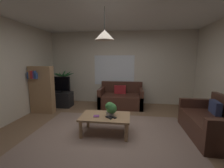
{
  "coord_description": "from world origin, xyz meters",
  "views": [
    {
      "loc": [
        0.44,
        -2.97,
        1.58
      ],
      "look_at": [
        0.0,
        0.3,
        1.05
      ],
      "focal_mm": 24.05,
      "sensor_mm": 36.0,
      "label": 1
    }
  ],
  "objects_px": {
    "potted_plant_on_table": "(111,108)",
    "tv": "(58,84)",
    "tv_stand": "(59,99)",
    "bookshelf_corner": "(42,89)",
    "pendant_lamp": "(105,35)",
    "potted_palm_corner": "(64,87)",
    "remote_on_table_0": "(109,118)",
    "book_on_table_0": "(96,116)",
    "couch_right_side": "(213,124)",
    "remote_on_table_1": "(113,117)",
    "coffee_table": "(105,119)",
    "couch_under_window": "(121,99)"
  },
  "relations": [
    {
      "from": "potted_plant_on_table",
      "to": "tv",
      "type": "bearing_deg",
      "value": 140.69
    },
    {
      "from": "potted_plant_on_table",
      "to": "tv_stand",
      "type": "xyz_separation_m",
      "value": [
        -2.05,
        1.7,
        -0.32
      ]
    },
    {
      "from": "bookshelf_corner",
      "to": "pendant_lamp",
      "type": "height_order",
      "value": "pendant_lamp"
    },
    {
      "from": "tv_stand",
      "to": "potted_palm_corner",
      "type": "height_order",
      "value": "potted_palm_corner"
    },
    {
      "from": "tv_stand",
      "to": "potted_palm_corner",
      "type": "distance_m",
      "value": 0.6
    },
    {
      "from": "remote_on_table_0",
      "to": "tv_stand",
      "type": "height_order",
      "value": "tv_stand"
    },
    {
      "from": "potted_plant_on_table",
      "to": "pendant_lamp",
      "type": "height_order",
      "value": "pendant_lamp"
    },
    {
      "from": "book_on_table_0",
      "to": "tv_stand",
      "type": "distance_m",
      "value": 2.5
    },
    {
      "from": "potted_palm_corner",
      "to": "pendant_lamp",
      "type": "distance_m",
      "value": 3.3
    },
    {
      "from": "couch_right_side",
      "to": "remote_on_table_1",
      "type": "bearing_deg",
      "value": -83.51
    },
    {
      "from": "bookshelf_corner",
      "to": "coffee_table",
      "type": "bearing_deg",
      "value": -26.78
    },
    {
      "from": "couch_under_window",
      "to": "potted_palm_corner",
      "type": "distance_m",
      "value": 2.2
    },
    {
      "from": "book_on_table_0",
      "to": "remote_on_table_0",
      "type": "bearing_deg",
      "value": -11.19
    },
    {
      "from": "potted_palm_corner",
      "to": "book_on_table_0",
      "type": "bearing_deg",
      "value": -51.68
    },
    {
      "from": "remote_on_table_0",
      "to": "potted_plant_on_table",
      "type": "relative_size",
      "value": 0.53
    },
    {
      "from": "couch_right_side",
      "to": "coffee_table",
      "type": "height_order",
      "value": "couch_right_side"
    },
    {
      "from": "couch_right_side",
      "to": "potted_plant_on_table",
      "type": "height_order",
      "value": "couch_right_side"
    },
    {
      "from": "coffee_table",
      "to": "potted_palm_corner",
      "type": "bearing_deg",
      "value": 131.82
    },
    {
      "from": "book_on_table_0",
      "to": "potted_palm_corner",
      "type": "distance_m",
      "value": 2.9
    },
    {
      "from": "remote_on_table_0",
      "to": "book_on_table_0",
      "type": "bearing_deg",
      "value": 121.7
    },
    {
      "from": "remote_on_table_0",
      "to": "pendant_lamp",
      "type": "height_order",
      "value": "pendant_lamp"
    },
    {
      "from": "tv",
      "to": "remote_on_table_1",
      "type": "bearing_deg",
      "value": -40.21
    },
    {
      "from": "tv",
      "to": "potted_palm_corner",
      "type": "xyz_separation_m",
      "value": [
        -0.04,
        0.51,
        -0.18
      ]
    },
    {
      "from": "book_on_table_0",
      "to": "potted_palm_corner",
      "type": "height_order",
      "value": "potted_palm_corner"
    },
    {
      "from": "potted_palm_corner",
      "to": "pendant_lamp",
      "type": "bearing_deg",
      "value": -48.18
    },
    {
      "from": "tv_stand",
      "to": "potted_palm_corner",
      "type": "xyz_separation_m",
      "value": [
        -0.04,
        0.49,
        0.35
      ]
    },
    {
      "from": "tv_stand",
      "to": "pendant_lamp",
      "type": "relative_size",
      "value": 1.45
    },
    {
      "from": "book_on_table_0",
      "to": "remote_on_table_1",
      "type": "relative_size",
      "value": 0.74
    },
    {
      "from": "tv_stand",
      "to": "pendant_lamp",
      "type": "distance_m",
      "value": 3.16
    },
    {
      "from": "book_on_table_0",
      "to": "tv_stand",
      "type": "bearing_deg",
      "value": 134.52
    },
    {
      "from": "couch_right_side",
      "to": "tv_stand",
      "type": "height_order",
      "value": "couch_right_side"
    },
    {
      "from": "couch_right_side",
      "to": "pendant_lamp",
      "type": "bearing_deg",
      "value": -86.27
    },
    {
      "from": "tv",
      "to": "remote_on_table_0",
      "type": "bearing_deg",
      "value": -41.84
    },
    {
      "from": "remote_on_table_1",
      "to": "couch_under_window",
      "type": "bearing_deg",
      "value": -146.2
    },
    {
      "from": "potted_palm_corner",
      "to": "remote_on_table_0",
      "type": "bearing_deg",
      "value": -48.33
    },
    {
      "from": "couch_right_side",
      "to": "coffee_table",
      "type": "bearing_deg",
      "value": -86.27
    },
    {
      "from": "remote_on_table_1",
      "to": "bookshelf_corner",
      "type": "xyz_separation_m",
      "value": [
        -2.29,
        1.15,
        0.3
      ]
    },
    {
      "from": "remote_on_table_1",
      "to": "potted_plant_on_table",
      "type": "relative_size",
      "value": 0.53
    },
    {
      "from": "remote_on_table_0",
      "to": "bookshelf_corner",
      "type": "xyz_separation_m",
      "value": [
        -2.21,
        1.19,
        0.3
      ]
    },
    {
      "from": "remote_on_table_1",
      "to": "bookshelf_corner",
      "type": "height_order",
      "value": "bookshelf_corner"
    },
    {
      "from": "pendant_lamp",
      "to": "tv_stand",
      "type": "bearing_deg",
      "value": 138.36
    },
    {
      "from": "couch_right_side",
      "to": "tv_stand",
      "type": "bearing_deg",
      "value": -110.79
    },
    {
      "from": "book_on_table_0",
      "to": "pendant_lamp",
      "type": "bearing_deg",
      "value": 20.57
    },
    {
      "from": "tv_stand",
      "to": "tv",
      "type": "bearing_deg",
      "value": -90.0
    },
    {
      "from": "book_on_table_0",
      "to": "remote_on_table_0",
      "type": "height_order",
      "value": "remote_on_table_0"
    },
    {
      "from": "couch_under_window",
      "to": "remote_on_table_1",
      "type": "height_order",
      "value": "couch_under_window"
    },
    {
      "from": "couch_under_window",
      "to": "potted_plant_on_table",
      "type": "xyz_separation_m",
      "value": [
        -0.07,
        -1.96,
        0.29
      ]
    },
    {
      "from": "coffee_table",
      "to": "pendant_lamp",
      "type": "distance_m",
      "value": 1.72
    },
    {
      "from": "bookshelf_corner",
      "to": "pendant_lamp",
      "type": "relative_size",
      "value": 2.26
    },
    {
      "from": "potted_palm_corner",
      "to": "bookshelf_corner",
      "type": "relative_size",
      "value": 0.91
    }
  ]
}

